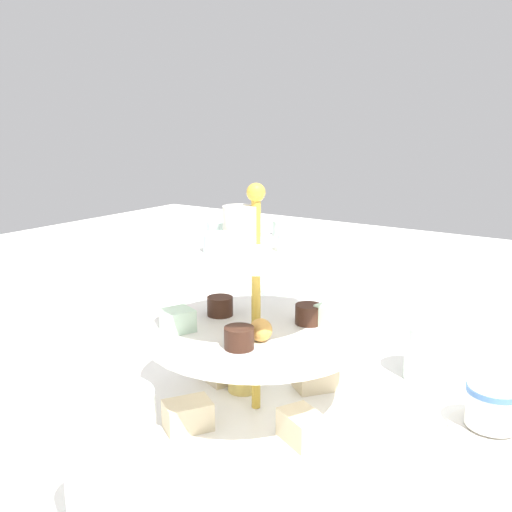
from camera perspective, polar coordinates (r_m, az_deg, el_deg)
name	(u,v)px	position (r m, az deg, el deg)	size (l,w,h in m)	color
ground_plane	(256,415)	(0.69, 0.00, -15.13)	(2.40, 2.40, 0.00)	white
tiered_serving_stand	(256,349)	(0.66, -0.04, -8.97)	(0.29, 0.29, 0.26)	white
water_glass_tall_right	(112,477)	(0.48, -13.74, -20.09)	(0.07, 0.07, 0.13)	silver
water_glass_short_left	(430,352)	(0.79, 16.47, -8.91)	(0.06, 0.06, 0.07)	silver
teacup_with_saucer	(493,409)	(0.70, 21.95, -13.57)	(0.09, 0.09, 0.05)	white
butter_knife_left	(34,382)	(0.81, -20.68, -11.31)	(0.17, 0.01, 0.00)	silver
water_glass_mid_back	(279,316)	(0.87, 2.24, -5.83)	(0.06, 0.06, 0.09)	silver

